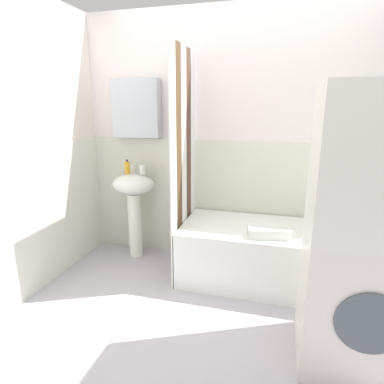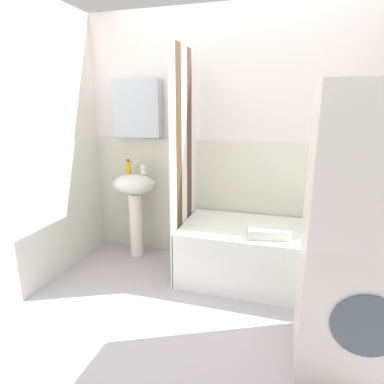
# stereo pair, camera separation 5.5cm
# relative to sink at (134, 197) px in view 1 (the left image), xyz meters

# --- Properties ---
(ground_plane) EXTENTS (4.80, 5.60, 0.04)m
(ground_plane) POSITION_rel_sink_xyz_m (1.02, -1.03, -0.65)
(ground_plane) COLOR #B7B0BA
(wall_back_tiled) EXTENTS (3.60, 0.18, 2.40)m
(wall_back_tiled) POSITION_rel_sink_xyz_m (0.96, 0.23, 0.51)
(wall_back_tiled) COLOR white
(wall_back_tiled) RESTS_ON ground_plane
(wall_left_tiled) EXTENTS (0.07, 1.81, 2.40)m
(wall_left_tiled) POSITION_rel_sink_xyz_m (-0.55, -0.69, 0.48)
(wall_left_tiled) COLOR white
(wall_left_tiled) RESTS_ON ground_plane
(sink) EXTENTS (0.44, 0.34, 0.87)m
(sink) POSITION_rel_sink_xyz_m (0.00, 0.00, 0.00)
(sink) COLOR white
(sink) RESTS_ON ground_plane
(faucet) EXTENTS (0.03, 0.12, 0.12)m
(faucet) POSITION_rel_sink_xyz_m (-0.00, 0.08, 0.29)
(faucet) COLOR silver
(faucet) RESTS_ON sink
(soap_dispenser) EXTENTS (0.05, 0.05, 0.15)m
(soap_dispenser) POSITION_rel_sink_xyz_m (-0.07, 0.02, 0.29)
(soap_dispenser) COLOR gold
(soap_dispenser) RESTS_ON sink
(toothbrush_cup) EXTENTS (0.06, 0.06, 0.09)m
(toothbrush_cup) POSITION_rel_sink_xyz_m (0.09, 0.04, 0.28)
(toothbrush_cup) COLOR silver
(toothbrush_cup) RESTS_ON sink
(bathtub) EXTENTS (1.53, 0.73, 0.50)m
(bathtub) POSITION_rel_sink_xyz_m (1.36, -0.18, -0.38)
(bathtub) COLOR white
(bathtub) RESTS_ON ground_plane
(shower_curtain) EXTENTS (0.01, 0.73, 2.00)m
(shower_curtain) POSITION_rel_sink_xyz_m (0.58, -0.18, 0.37)
(shower_curtain) COLOR white
(shower_curtain) RESTS_ON ground_plane
(shampoo_bottle) EXTENTS (0.05, 0.05, 0.15)m
(shampoo_bottle) POSITION_rel_sink_xyz_m (2.03, 0.12, -0.06)
(shampoo_bottle) COLOR white
(shampoo_bottle) RESTS_ON bathtub
(conditioner_bottle) EXTENTS (0.05, 0.05, 0.20)m
(conditioner_bottle) POSITION_rel_sink_xyz_m (1.92, 0.14, -0.04)
(conditioner_bottle) COLOR #C34F68
(conditioner_bottle) RESTS_ON bathtub
(body_wash_bottle) EXTENTS (0.04, 0.04, 0.23)m
(body_wash_bottle) POSITION_rel_sink_xyz_m (1.78, 0.10, -0.02)
(body_wash_bottle) COLOR #218151
(body_wash_bottle) RESTS_ON bathtub
(towel_folded) EXTENTS (0.36, 0.24, 0.08)m
(towel_folded) POSITION_rel_sink_xyz_m (1.35, -0.37, -0.09)
(towel_folded) COLOR silver
(towel_folded) RESTS_ON bathtub
(washer_dryer_stack) EXTENTS (0.64, 0.57, 1.64)m
(washer_dryer_stack) POSITION_rel_sink_xyz_m (1.89, -1.00, 0.19)
(washer_dryer_stack) COLOR silver
(washer_dryer_stack) RESTS_ON ground_plane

